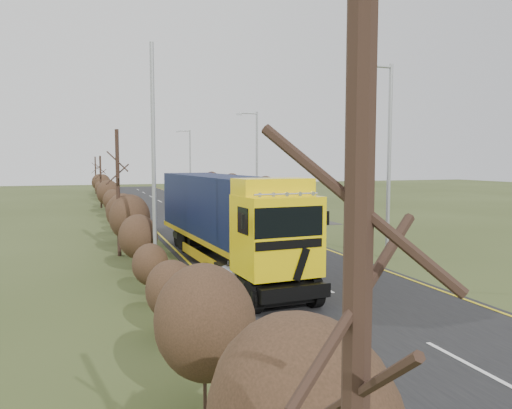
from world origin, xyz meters
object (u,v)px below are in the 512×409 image
Objects in this scene: car_blue_sedan at (236,200)px; streetlight_near at (387,153)px; car_red_hatchback at (246,206)px; lorry at (226,215)px; speed_sign at (272,201)px.

car_blue_sedan is 0.50× the size of streetlight_near.
streetlight_near reaches higher than car_red_hatchback.
lorry is 3.26× the size of car_blue_sedan.
lorry is 27.38m from car_blue_sedan.
speed_sign is at bearing 59.00° from lorry.
car_blue_sedan reaches higher than car_red_hatchback.
speed_sign is at bearing 101.96° from car_red_hatchback.
streetlight_near is at bearing -7.54° from lorry.
streetlight_near is 16.30m from speed_sign.
streetlight_near reaches higher than car_blue_sedan.
car_blue_sedan is at bearing 68.69° from lorry.
lorry reaches higher than car_blue_sedan.
streetlight_near is at bearing 113.96° from car_blue_sedan.
lorry is at bearing -117.21° from speed_sign.
car_blue_sedan is 2.07× the size of speed_sign.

